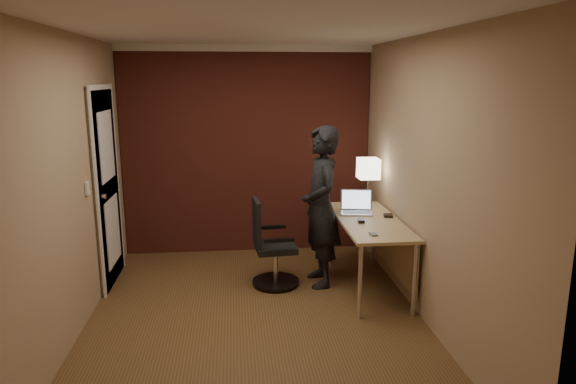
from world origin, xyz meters
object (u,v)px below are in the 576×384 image
object	(u,v)px
desk	(375,231)
laptop	(356,206)
person	(321,207)
wallet	(388,216)
phone	(373,234)
office_chair	(270,249)
desk_lamp	(368,169)
mouse	(361,221)

from	to	relation	value
desk	laptop	world-z (taller)	laptop
person	wallet	bearing A→B (deg)	78.38
phone	office_chair	xyz separation A→B (m)	(-0.90, 0.67, -0.34)
desk_lamp	wallet	size ratio (longest dim) A/B	4.86
desk_lamp	person	world-z (taller)	person
desk_lamp	mouse	xyz separation A→B (m)	(-0.23, -0.63, -0.40)
mouse	desk	bearing A→B (deg)	37.70
office_chair	person	xyz separation A→B (m)	(0.53, 0.00, 0.43)
desk	office_chair	world-z (taller)	office_chair
desk	office_chair	xyz separation A→B (m)	(-1.06, 0.16, -0.20)
laptop	desk	bearing A→B (deg)	-64.77
laptop	wallet	world-z (taller)	laptop
desk_lamp	laptop	distance (m)	0.47
wallet	desk	bearing A→B (deg)	-152.61
laptop	wallet	xyz separation A→B (m)	(0.28, -0.21, -0.05)
desk_lamp	mouse	distance (m)	0.78
desk	laptop	xyz separation A→B (m)	(-0.14, 0.29, 0.19)
wallet	desk_lamp	bearing A→B (deg)	102.57
desk	person	xyz separation A→B (m)	(-0.54, 0.16, 0.23)
office_chair	person	bearing A→B (deg)	0.52
phone	mouse	bearing A→B (deg)	90.63
laptop	person	size ratio (longest dim) A/B	0.22
wallet	office_chair	xyz separation A→B (m)	(-1.21, 0.08, -0.34)
mouse	phone	distance (m)	0.41
laptop	phone	bearing A→B (deg)	-92.30
laptop	wallet	size ratio (longest dim) A/B	3.37
laptop	person	world-z (taller)	person
mouse	office_chair	world-z (taller)	office_chair
mouse	office_chair	distance (m)	0.99
laptop	office_chair	world-z (taller)	laptop
desk_lamp	office_chair	bearing A→B (deg)	-161.31
mouse	wallet	bearing A→B (deg)	36.57
desk_lamp	phone	bearing A→B (deg)	-101.67
office_chair	phone	bearing A→B (deg)	-36.63
phone	person	bearing A→B (deg)	117.83
desk_lamp	phone	size ratio (longest dim) A/B	4.65
laptop	mouse	size ratio (longest dim) A/B	3.71
desk	phone	size ratio (longest dim) A/B	13.04
wallet	person	size ratio (longest dim) A/B	0.07
mouse	wallet	distance (m)	0.37
laptop	office_chair	size ratio (longest dim) A/B	0.41
laptop	phone	xyz separation A→B (m)	(-0.03, -0.80, -0.06)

